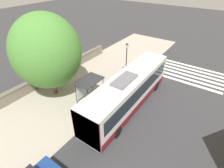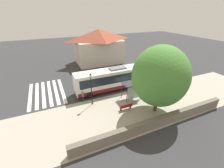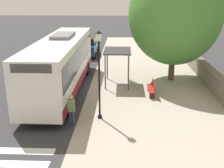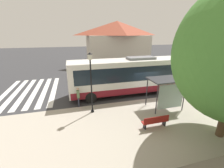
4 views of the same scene
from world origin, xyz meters
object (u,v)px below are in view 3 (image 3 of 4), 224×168
bus (62,63)px  pedestrian (71,108)px  bus_shelter (120,56)px  parked_car_behind_bus (88,47)px  street_lamp_near (99,69)px  bench (152,88)px  shade_tree (175,14)px

bus → pedestrian: size_ratio=7.28×
bus_shelter → parked_car_behind_bus: size_ratio=0.65×
bus → parked_car_behind_bus: (-0.42, -10.82, -1.00)m
bus_shelter → street_lamp_near: bearing=80.7°
bus → bench: (-6.02, 0.75, -1.44)m
bus → pedestrian: (-1.59, 5.40, -0.93)m
bench → street_lamp_near: (3.11, 3.67, 2.27)m
bus_shelter → shade_tree: shade_tree is taller
street_lamp_near → parked_car_behind_bus: street_lamp_near is taller
parked_car_behind_bus → bus_shelter: bearing=110.1°
bus_shelter → pedestrian: bus_shelter is taller
bus_shelter → shade_tree: (-3.92, -1.22, 2.83)m
street_lamp_near → pedestrian: bearing=36.4°
street_lamp_near → parked_car_behind_bus: bearing=-80.7°
bench → bus_shelter: bearing=-45.0°
parked_car_behind_bus → pedestrian: bearing=94.1°
bus → parked_car_behind_bus: 10.87m
bench → parked_car_behind_bus: 12.86m
bench → parked_car_behind_bus: (5.60, -11.57, 0.44)m
bus_shelter → bench: 3.46m
pedestrian → street_lamp_near: 2.41m
bus_shelter → parked_car_behind_bus: (3.44, -9.41, -1.18)m
bus → bus_shelter: size_ratio=4.53×
parked_car_behind_bus → bench: bearing=115.8°
pedestrian → street_lamp_near: street_lamp_near is taller
bus_shelter → parked_car_behind_bus: 10.09m
bus_shelter → shade_tree: bearing=-162.7°
shade_tree → bus: bearing=18.6°
bus → pedestrian: bearing=106.4°
pedestrian → parked_car_behind_bus: size_ratio=0.41×
street_lamp_near → shade_tree: bearing=-124.7°
bus → shade_tree: bearing=-161.4°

